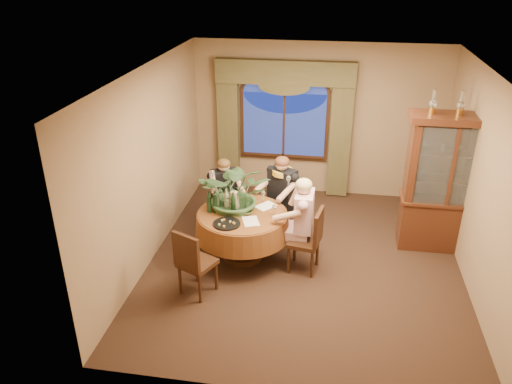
% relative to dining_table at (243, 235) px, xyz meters
% --- Properties ---
extents(floor, '(5.00, 5.00, 0.00)m').
position_rel_dining_table_xyz_m(floor, '(0.92, 0.02, -0.38)').
color(floor, black).
rests_on(floor, ground).
extents(wall_back, '(4.50, 0.00, 4.50)m').
position_rel_dining_table_xyz_m(wall_back, '(0.92, 2.52, 1.02)').
color(wall_back, '#856849').
rests_on(wall_back, ground).
extents(wall_right, '(0.00, 5.00, 5.00)m').
position_rel_dining_table_xyz_m(wall_right, '(3.17, 0.02, 1.02)').
color(wall_right, '#856849').
rests_on(wall_right, ground).
extents(ceiling, '(5.00, 5.00, 0.00)m').
position_rel_dining_table_xyz_m(ceiling, '(0.92, 0.02, 2.42)').
color(ceiling, white).
rests_on(ceiling, wall_back).
extents(window, '(1.62, 0.10, 1.32)m').
position_rel_dining_table_xyz_m(window, '(0.32, 2.45, 0.92)').
color(window, navy).
rests_on(window, wall_back).
extents(arched_transom, '(1.60, 0.06, 0.44)m').
position_rel_dining_table_xyz_m(arched_transom, '(0.32, 2.45, 1.71)').
color(arched_transom, navy).
rests_on(arched_transom, wall_back).
extents(drapery_left, '(0.38, 0.14, 2.32)m').
position_rel_dining_table_xyz_m(drapery_left, '(-0.71, 2.40, 0.80)').
color(drapery_left, '#453F21').
rests_on(drapery_left, floor).
extents(drapery_right, '(0.38, 0.14, 2.32)m').
position_rel_dining_table_xyz_m(drapery_right, '(1.35, 2.40, 0.80)').
color(drapery_right, '#453F21').
rests_on(drapery_right, floor).
extents(swag_valance, '(2.45, 0.16, 0.42)m').
position_rel_dining_table_xyz_m(swag_valance, '(0.32, 2.37, 1.90)').
color(swag_valance, '#453F21').
rests_on(swag_valance, wall_back).
extents(dining_table, '(1.72, 1.72, 0.75)m').
position_rel_dining_table_xyz_m(dining_table, '(0.00, 0.00, 0.00)').
color(dining_table, maroon).
rests_on(dining_table, floor).
extents(china_cabinet, '(1.31, 0.52, 2.11)m').
position_rel_dining_table_xyz_m(china_cabinet, '(2.92, 0.80, 0.68)').
color(china_cabinet, '#361A10').
rests_on(china_cabinet, floor).
extents(oil_lamp_left, '(0.11, 0.11, 0.34)m').
position_rel_dining_table_xyz_m(oil_lamp_left, '(2.55, 0.80, 1.91)').
color(oil_lamp_left, '#A5722D').
rests_on(oil_lamp_left, china_cabinet).
extents(oil_lamp_center, '(0.11, 0.11, 0.34)m').
position_rel_dining_table_xyz_m(oil_lamp_center, '(2.92, 0.80, 1.91)').
color(oil_lamp_center, '#A5722D').
rests_on(oil_lamp_center, china_cabinet).
extents(oil_lamp_right, '(0.11, 0.11, 0.34)m').
position_rel_dining_table_xyz_m(oil_lamp_right, '(3.28, 0.80, 1.91)').
color(oil_lamp_right, '#A5722D').
rests_on(oil_lamp_right, china_cabinet).
extents(chair_right, '(0.49, 0.49, 0.96)m').
position_rel_dining_table_xyz_m(chair_right, '(0.91, -0.16, 0.10)').
color(chair_right, black).
rests_on(chair_right, floor).
extents(chair_back_right, '(0.56, 0.56, 0.96)m').
position_rel_dining_table_xyz_m(chair_back_right, '(0.40, 0.79, 0.10)').
color(chair_back_right, black).
rests_on(chair_back_right, floor).
extents(chair_back, '(0.55, 0.55, 0.96)m').
position_rel_dining_table_xyz_m(chair_back, '(-0.40, 0.93, 0.10)').
color(chair_back, black).
rests_on(chair_back, floor).
extents(chair_front_left, '(0.56, 0.56, 0.96)m').
position_rel_dining_table_xyz_m(chair_front_left, '(-0.43, -0.93, 0.10)').
color(chair_front_left, black).
rests_on(chair_front_left, floor).
extents(person_pink, '(0.46, 0.50, 1.37)m').
position_rel_dining_table_xyz_m(person_pink, '(0.89, -0.02, 0.31)').
color(person_pink, '#CEA1A7').
rests_on(person_pink, floor).
extents(person_back, '(0.58, 0.57, 1.24)m').
position_rel_dining_table_xyz_m(person_back, '(-0.46, 0.83, 0.24)').
color(person_back, black).
rests_on(person_back, floor).
extents(person_scarf, '(0.65, 0.63, 1.36)m').
position_rel_dining_table_xyz_m(person_scarf, '(0.49, 0.79, 0.30)').
color(person_scarf, black).
rests_on(person_scarf, floor).
extents(stoneware_vase, '(0.15, 0.15, 0.28)m').
position_rel_dining_table_xyz_m(stoneware_vase, '(-0.13, 0.10, 0.51)').
color(stoneware_vase, tan).
rests_on(stoneware_vase, dining_table).
extents(centerpiece_plant, '(1.03, 1.14, 0.89)m').
position_rel_dining_table_xyz_m(centerpiece_plant, '(-0.11, 0.16, 1.02)').
color(centerpiece_plant, '#355931').
rests_on(centerpiece_plant, dining_table).
extents(olive_bowl, '(0.16, 0.16, 0.05)m').
position_rel_dining_table_xyz_m(olive_bowl, '(0.07, -0.02, 0.40)').
color(olive_bowl, brown).
rests_on(olive_bowl, dining_table).
extents(cheese_platter, '(0.38, 0.38, 0.02)m').
position_rel_dining_table_xyz_m(cheese_platter, '(-0.15, -0.37, 0.39)').
color(cheese_platter, black).
rests_on(cheese_platter, dining_table).
extents(wine_bottle_0, '(0.07, 0.07, 0.33)m').
position_rel_dining_table_xyz_m(wine_bottle_0, '(-0.39, -0.04, 0.54)').
color(wine_bottle_0, black).
rests_on(wine_bottle_0, dining_table).
extents(wine_bottle_1, '(0.07, 0.07, 0.33)m').
position_rel_dining_table_xyz_m(wine_bottle_1, '(-0.12, -0.03, 0.54)').
color(wine_bottle_1, black).
rests_on(wine_bottle_1, dining_table).
extents(wine_bottle_2, '(0.07, 0.07, 0.33)m').
position_rel_dining_table_xyz_m(wine_bottle_2, '(-0.25, 0.07, 0.54)').
color(wine_bottle_2, tan).
rests_on(wine_bottle_2, dining_table).
extents(wine_bottle_3, '(0.07, 0.07, 0.33)m').
position_rel_dining_table_xyz_m(wine_bottle_3, '(-0.48, -0.04, 0.54)').
color(wine_bottle_3, black).
rests_on(wine_bottle_3, dining_table).
extents(wine_bottle_4, '(0.07, 0.07, 0.33)m').
position_rel_dining_table_xyz_m(wine_bottle_4, '(-0.27, 0.19, 0.54)').
color(wine_bottle_4, black).
rests_on(wine_bottle_4, dining_table).
extents(wine_bottle_5, '(0.07, 0.07, 0.33)m').
position_rel_dining_table_xyz_m(wine_bottle_5, '(-0.41, 0.13, 0.54)').
color(wine_bottle_5, tan).
rests_on(wine_bottle_5, dining_table).
extents(tasting_paper_0, '(0.30, 0.35, 0.00)m').
position_rel_dining_table_xyz_m(tasting_paper_0, '(0.16, -0.23, 0.38)').
color(tasting_paper_0, white).
rests_on(tasting_paper_0, dining_table).
extents(tasting_paper_1, '(0.35, 0.37, 0.00)m').
position_rel_dining_table_xyz_m(tasting_paper_1, '(0.30, 0.26, 0.38)').
color(tasting_paper_1, white).
rests_on(tasting_paper_1, dining_table).
extents(wine_glass_person_pink, '(0.07, 0.07, 0.18)m').
position_rel_dining_table_xyz_m(wine_glass_person_pink, '(0.46, -0.01, 0.46)').
color(wine_glass_person_pink, silver).
rests_on(wine_glass_person_pink, dining_table).
extents(wine_glass_person_back, '(0.07, 0.07, 0.18)m').
position_rel_dining_table_xyz_m(wine_glass_person_back, '(-0.22, 0.41, 0.46)').
color(wine_glass_person_back, silver).
rests_on(wine_glass_person_back, dining_table).
extents(wine_glass_person_scarf, '(0.07, 0.07, 0.18)m').
position_rel_dining_table_xyz_m(wine_glass_person_scarf, '(0.24, 0.40, 0.46)').
color(wine_glass_person_scarf, silver).
rests_on(wine_glass_person_scarf, dining_table).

